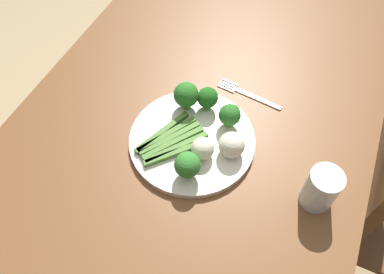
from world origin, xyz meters
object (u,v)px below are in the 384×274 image
dining_table (191,151)px  broccoli_back_right (208,98)px  broccoli_back (230,115)px  water_glass (321,189)px  fork (249,95)px  cauliflower_edge (232,145)px  cauliflower_near_fork (203,148)px  plate (192,140)px  broccoli_front (186,95)px  asparagus_bundle (171,142)px  broccoli_right (187,165)px

dining_table → broccoli_back_right: bearing=-15.6°
broccoli_back → water_glass: water_glass is taller
fork → water_glass: 0.30m
cauliflower_edge → cauliflower_near_fork: size_ratio=1.15×
plate → broccoli_front: broccoli_front is taller
dining_table → broccoli_back_right: size_ratio=24.88×
broccoli_back_right → cauliflower_near_fork: bearing=-162.3°
asparagus_bundle → water_glass: size_ratio=1.72×
fork → water_glass: (-0.21, -0.21, 0.05)m
dining_table → water_glass: water_glass is taller
cauliflower_edge → water_glass: (-0.03, -0.19, 0.00)m
broccoli_back → water_glass: 0.24m
dining_table → asparagus_bundle: asparagus_bundle is taller
plate → broccoli_back: size_ratio=4.56×
broccoli_back_right → broccoli_front: bearing=110.4°
broccoli_front → dining_table: bearing=-144.6°
asparagus_bundle → cauliflower_near_fork: bearing=-55.2°
asparagus_bundle → plate: bearing=-16.6°
plate → cauliflower_edge: 0.10m
plate → broccoli_right: (-0.09, -0.03, 0.05)m
broccoli_front → fork: bearing=-49.2°
broccoli_front → cauliflower_near_fork: broccoli_front is taller
broccoli_front → cauliflower_edge: bearing=-119.3°
cauliflower_edge → broccoli_back_right: bearing=44.5°
cauliflower_edge → broccoli_front: bearing=60.7°
cauliflower_edge → water_glass: size_ratio=0.60×
dining_table → broccoli_right: (-0.12, -0.05, 0.15)m
broccoli_back_right → broccoli_front: (-0.02, 0.05, 0.01)m
broccoli_right → cauliflower_near_fork: (0.06, -0.01, -0.01)m
broccoli_back → broccoli_front: size_ratio=0.86×
dining_table → broccoli_back_right: broccoli_back_right is taller
cauliflower_edge → cauliflower_near_fork: bearing=119.1°
broccoli_front → cauliflower_edge: broccoli_front is taller
broccoli_front → fork: (0.10, -0.12, -0.05)m
asparagus_bundle → broccoli_back_right: size_ratio=2.75×
water_glass → plate: bearing=84.1°
broccoli_right → fork: (0.27, -0.04, -0.05)m
plate → broccoli_right: broccoli_right is taller
cauliflower_near_fork → broccoli_right: bearing=170.2°
broccoli_front → cauliflower_edge: 0.16m
plate → broccoli_right: size_ratio=4.22×
plate → asparagus_bundle: bearing=128.7°
broccoli_front → cauliflower_edge: size_ratio=1.25×
asparagus_bundle → broccoli_right: size_ratio=2.48×
broccoli_back → broccoli_back_right: bearing=66.6°
broccoli_right → fork: size_ratio=0.40×
broccoli_right → water_glass: water_glass is taller
dining_table → cauliflower_edge: size_ratio=26.13×
asparagus_bundle → cauliflower_edge: 0.13m
asparagus_bundle → broccoli_back: size_ratio=2.68×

